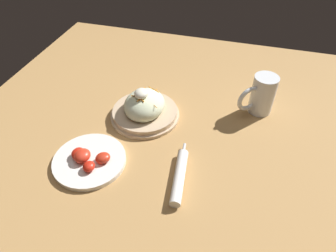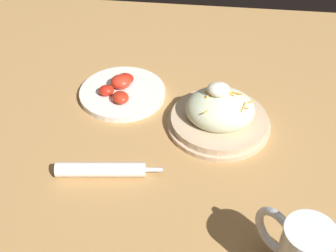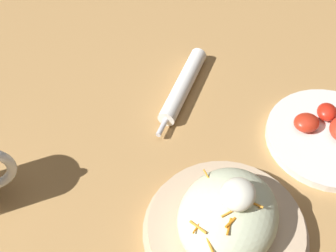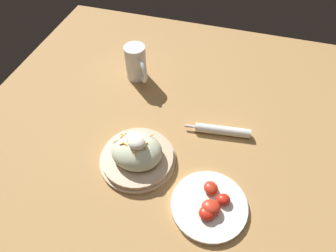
# 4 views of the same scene
# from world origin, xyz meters

# --- Properties ---
(ground_plane) EXTENTS (1.43, 1.43, 0.00)m
(ground_plane) POSITION_xyz_m (0.00, 0.00, 0.00)
(ground_plane) COLOR #B2844C
(salad_plate) EXTENTS (0.24, 0.24, 0.12)m
(salad_plate) POSITION_xyz_m (0.08, 0.11, 0.04)
(salad_plate) COLOR #D1B28E
(salad_plate) RESTS_ON ground_plane
(beer_mug) EXTENTS (0.12, 0.12, 0.14)m
(beer_mug) POSITION_xyz_m (0.22, -0.26, 0.06)
(beer_mug) COLOR white
(beer_mug) RESTS_ON ground_plane
(napkin_roll) EXTENTS (0.22, 0.05, 0.03)m
(napkin_roll) POSITION_xyz_m (-0.15, -0.07, 0.02)
(napkin_roll) COLOR white
(napkin_roll) RESTS_ON ground_plane
(tomato_plate) EXTENTS (0.21, 0.21, 0.05)m
(tomato_plate) POSITION_xyz_m (-0.17, 0.20, 0.01)
(tomato_plate) COLOR white
(tomato_plate) RESTS_ON ground_plane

